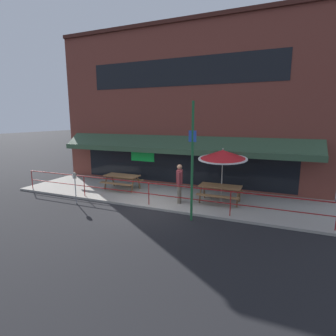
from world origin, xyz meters
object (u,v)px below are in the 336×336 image
Objects in this scene: pedestrian_walking at (179,182)px; street_sign_pole at (192,161)px; picnic_table_left at (122,178)px; picnic_table_centre at (220,189)px; patio_umbrella_centre at (223,155)px; parking_meter_near at (75,178)px.

street_sign_pole is at bearing -55.45° from pedestrian_walking.
picnic_table_centre is (5.15, -0.20, 0.00)m from picnic_table_left.
street_sign_pole is at bearing -27.92° from picnic_table_left.
patio_umbrella_centre is at bearing 76.43° from street_sign_pole.
street_sign_pole reaches higher than parking_meter_near.
picnic_table_left is 1.05× the size of pedestrian_walking.
parking_meter_near reaches higher than picnic_table_centre.
pedestrian_walking is 0.39× the size of street_sign_pole.
pedestrian_walking is (-1.63, -1.02, -1.12)m from patio_umbrella_centre.
picnic_table_left is 0.41× the size of street_sign_pole.
picnic_table_left is 5.35m from patio_umbrella_centre.
picnic_table_centre is at bearing 74.63° from street_sign_pole.
patio_umbrella_centre is 6.60m from parking_meter_near.
patio_umbrella_centre is 1.39× the size of pedestrian_walking.
patio_umbrella_centre is 1.67× the size of parking_meter_near.
street_sign_pole is (4.54, -2.41, 1.53)m from picnic_table_left.
street_sign_pole is at bearing -103.57° from patio_umbrella_centre.
street_sign_pole is at bearing 1.03° from parking_meter_near.
pedestrian_walking reaches higher than parking_meter_near.
picnic_table_centre is 1.05× the size of pedestrian_walking.
pedestrian_walking reaches higher than picnic_table_left.
picnic_table_centre is 1.51m from patio_umbrella_centre.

